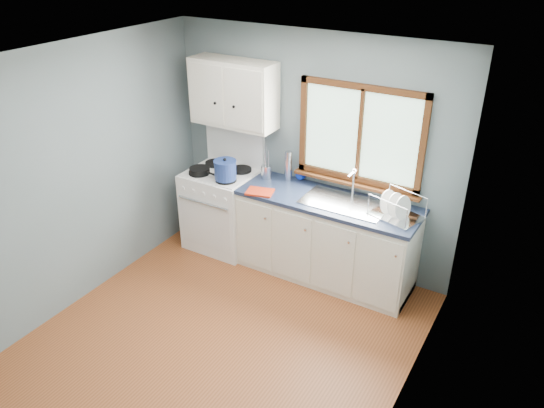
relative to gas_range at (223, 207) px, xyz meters
The scene contains 19 objects.
floor 1.82m from the gas_range, 57.18° to the right, with size 3.20×3.60×0.02m, color brown.
ceiling 2.67m from the gas_range, 57.18° to the right, with size 3.20×3.60×0.02m, color white.
wall_back 1.26m from the gas_range, 19.54° to the left, with size 3.20×0.02×2.50m, color slate.
wall_front 3.50m from the gas_range, 73.86° to the right, with size 3.20×0.02×2.50m, color slate.
wall_left 1.78m from the gas_range, 114.14° to the right, with size 0.02×3.60×2.50m, color slate.
wall_right 3.05m from the gas_range, 29.91° to the right, with size 0.02×3.60×2.50m, color slate.
gas_range is the anchor object (origin of this frame).
base_cabinets 1.31m from the gas_range, ahead, with size 1.85×0.60×0.88m.
countertop 1.37m from the gas_range, ahead, with size 1.89×0.64×0.04m, color #172036.
sink 1.53m from the gas_range, ahead, with size 0.84×0.46×0.44m.
window 1.81m from the gas_range, 11.37° to the left, with size 1.36×0.10×1.03m.
upper_cabinets 1.32m from the gas_range, 56.70° to the left, with size 0.95×0.35×0.70m.
skillet 0.54m from the gas_range, 134.88° to the right, with size 0.35×0.25×0.05m.
stockpot 0.63m from the gas_range, 42.49° to the right, with size 0.32×0.32×0.24m.
utensil_crock 0.73m from the gas_range, 15.41° to the left, with size 0.14×0.14×0.37m.
thermos 0.97m from the gas_range, 16.24° to the left, with size 0.08×0.08×0.33m, color silver.
soap_bottle 1.05m from the gas_range, 17.38° to the left, with size 0.11×0.11×0.28m, color #0E2DBF.
dish_towel 0.80m from the gas_range, 17.80° to the right, with size 0.27×0.20×0.02m, color red.
dish_rack 2.06m from the gas_range, ahead, with size 0.53×0.46×0.23m.
Camera 1 is at (2.28, -2.88, 3.34)m, focal length 35.00 mm.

